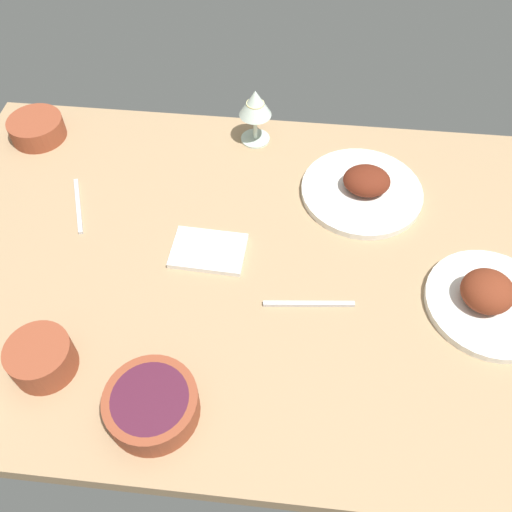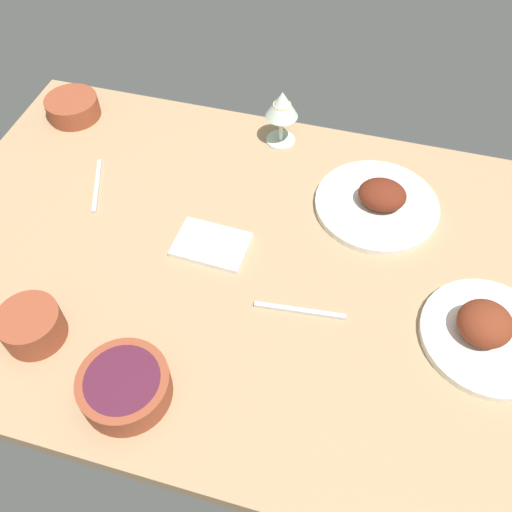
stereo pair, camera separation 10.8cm
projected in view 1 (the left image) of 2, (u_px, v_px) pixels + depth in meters
dining_table at (256, 268)px, 111.73cm from camera, size 140.00×90.00×4.00cm
plate_far_side at (489, 299)px, 102.05cm from camera, size 24.55×24.55×7.93cm
plate_center_main at (363, 188)px, 120.29cm from camera, size 26.82×26.82×6.81cm
bowl_pasta at (37, 128)px, 131.39cm from camera, size 13.03×13.03×5.02cm
bowl_cream at (41, 357)px, 93.39cm from camera, size 11.24×11.24×6.42cm
bowl_onions at (152, 404)px, 88.70cm from camera, size 15.44×15.44×5.58cm
wine_glass at (255, 106)px, 125.05cm from camera, size 7.60×7.60×14.00cm
folded_napkin at (208, 251)px, 111.15cm from camera, size 15.34×10.99×1.20cm
fork_loose at (78, 206)px, 119.04cm from camera, size 6.63×15.45×0.80cm
spoon_loose at (309, 304)px, 103.59cm from camera, size 17.41×2.65×0.80cm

